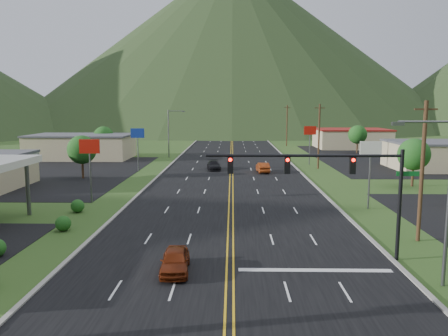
{
  "coord_description": "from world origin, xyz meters",
  "views": [
    {
      "loc": [
        0.12,
        -12.65,
        9.56
      ],
      "look_at": [
        -0.57,
        23.41,
        4.5
      ],
      "focal_mm": 35.0,
      "sensor_mm": 36.0,
      "label": 1
    }
  ],
  "objects_px": {
    "traffic_signal": "(336,176)",
    "streetlight_west": "(170,130)",
    "car_dark_mid": "(214,166)",
    "car_red_far": "(263,168)",
    "streetlight_east": "(443,191)",
    "car_red_near": "(175,261)"
  },
  "relations": [
    {
      "from": "car_red_near",
      "to": "car_dark_mid",
      "type": "bearing_deg",
      "value": 85.96
    },
    {
      "from": "traffic_signal",
      "to": "car_red_far",
      "type": "bearing_deg",
      "value": 92.91
    },
    {
      "from": "car_dark_mid",
      "to": "car_red_far",
      "type": "height_order",
      "value": "car_red_far"
    },
    {
      "from": "car_red_near",
      "to": "car_red_far",
      "type": "relative_size",
      "value": 0.91
    },
    {
      "from": "streetlight_east",
      "to": "car_red_far",
      "type": "relative_size",
      "value": 2.05
    },
    {
      "from": "streetlight_east",
      "to": "car_red_far",
      "type": "bearing_deg",
      "value": 99.14
    },
    {
      "from": "streetlight_east",
      "to": "car_dark_mid",
      "type": "height_order",
      "value": "streetlight_east"
    },
    {
      "from": "car_dark_mid",
      "to": "car_red_far",
      "type": "distance_m",
      "value": 7.73
    },
    {
      "from": "car_dark_mid",
      "to": "streetlight_east",
      "type": "bearing_deg",
      "value": -78.93
    },
    {
      "from": "car_red_near",
      "to": "car_red_far",
      "type": "distance_m",
      "value": 39.99
    },
    {
      "from": "car_dark_mid",
      "to": "car_red_far",
      "type": "xyz_separation_m",
      "value": [
        7.31,
        -2.51,
        0.04
      ]
    },
    {
      "from": "traffic_signal",
      "to": "streetlight_west",
      "type": "xyz_separation_m",
      "value": [
        -18.16,
        56.0,
        -0.15
      ]
    },
    {
      "from": "streetlight_west",
      "to": "car_red_far",
      "type": "height_order",
      "value": "streetlight_west"
    },
    {
      "from": "streetlight_east",
      "to": "car_dark_mid",
      "type": "relative_size",
      "value": 1.92
    },
    {
      "from": "streetlight_west",
      "to": "car_red_near",
      "type": "bearing_deg",
      "value": -81.73
    },
    {
      "from": "traffic_signal",
      "to": "car_dark_mid",
      "type": "distance_m",
      "value": 40.67
    },
    {
      "from": "car_red_near",
      "to": "car_red_far",
      "type": "height_order",
      "value": "car_red_far"
    },
    {
      "from": "streetlight_west",
      "to": "car_dark_mid",
      "type": "height_order",
      "value": "streetlight_west"
    },
    {
      "from": "traffic_signal",
      "to": "streetlight_east",
      "type": "distance_m",
      "value": 6.17
    },
    {
      "from": "streetlight_east",
      "to": "streetlight_west",
      "type": "xyz_separation_m",
      "value": [
        -22.86,
        60.0,
        0.0
      ]
    },
    {
      "from": "car_red_far",
      "to": "streetlight_west",
      "type": "bearing_deg",
      "value": -54.16
    },
    {
      "from": "car_dark_mid",
      "to": "car_red_near",
      "type": "bearing_deg",
      "value": -97.36
    }
  ]
}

